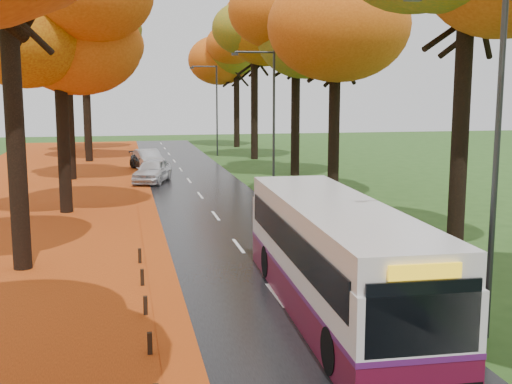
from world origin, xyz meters
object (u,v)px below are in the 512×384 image
object	(u,v)px
car_white	(152,171)
car_dark	(148,161)
streetlamp_mid	(269,111)
car_silver	(148,159)
streetlamp_far	(214,103)
streetlamp_near	(487,140)
bus	(335,255)

from	to	relation	value
car_white	car_dark	world-z (taller)	car_white
streetlamp_mid	car_silver	size ratio (longest dim) A/B	1.79
streetlamp_far	car_silver	bearing A→B (deg)	-123.79
car_silver	streetlamp_far	bearing A→B (deg)	45.17
car_white	car_silver	distance (m)	6.90
streetlamp_mid	streetlamp_near	bearing A→B (deg)	-90.00
car_dark	bus	bearing A→B (deg)	-101.73
streetlamp_far	car_dark	xyz separation A→B (m)	(-6.29, -9.49, -4.04)
streetlamp_mid	car_dark	bearing A→B (deg)	116.68
car_silver	streetlamp_near	bearing A→B (deg)	-90.74
streetlamp_near	streetlamp_far	world-z (taller)	same
bus	car_white	world-z (taller)	bus
streetlamp_far	bus	size ratio (longest dim) A/B	0.72
streetlamp_near	car_dark	xyz separation A→B (m)	(-6.29, 34.51, -4.04)
bus	streetlamp_far	bearing A→B (deg)	88.15
streetlamp_far	bus	distance (m)	41.77
streetlamp_far	streetlamp_near	bearing A→B (deg)	-90.00
streetlamp_far	car_white	size ratio (longest dim) A/B	1.82
streetlamp_near	car_white	xyz separation A→B (m)	(-6.30, 27.70, -3.92)
streetlamp_near	streetlamp_far	size ratio (longest dim) A/B	1.00
streetlamp_near	streetlamp_mid	size ratio (longest dim) A/B	1.00
streetlamp_mid	car_white	bearing A→B (deg)	137.82
bus	car_silver	distance (m)	32.36
streetlamp_near	bus	distance (m)	4.84
streetlamp_near	car_white	bearing A→B (deg)	102.80
car_silver	car_dark	xyz separation A→B (m)	(0.00, -0.10, -0.10)
car_white	car_dark	distance (m)	6.80
bus	car_white	bearing A→B (deg)	99.94
streetlamp_far	car_silver	distance (m)	11.97
streetlamp_near	bus	size ratio (longest dim) A/B	0.72
streetlamp_mid	streetlamp_far	distance (m)	22.00
streetlamp_near	streetlamp_mid	bearing A→B (deg)	90.00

